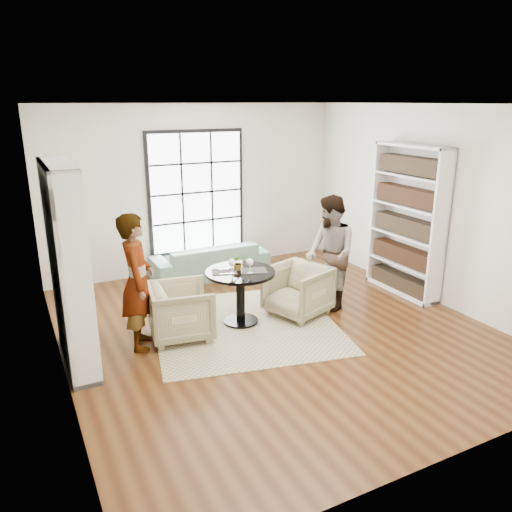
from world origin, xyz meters
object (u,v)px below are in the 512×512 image
wine_glass_right (250,263)px  armchair_right (298,290)px  flower_centerpiece (238,263)px  person_right (330,253)px  wine_glass_left (232,263)px  armchair_left (181,311)px  sofa (210,260)px  person_left (137,282)px  pedestal_table (240,286)px

wine_glass_right → armchair_right: bearing=2.4°
wine_glass_right → flower_centerpiece: bearing=113.7°
person_right → wine_glass_left: size_ratio=8.12×
armchair_left → person_right: size_ratio=0.47×
person_right → flower_centerpiece: 1.44m
person_right → armchair_right: bearing=-79.1°
sofa → person_left: bearing=49.5°
pedestal_table → flower_centerpiece: (-0.00, 0.06, 0.32)m
armchair_left → sofa: bearing=-21.4°
sofa → armchair_right: size_ratio=2.53×
person_left → person_right: size_ratio=1.01×
armchair_right → person_right: person_right is taller
wine_glass_left → pedestal_table: bearing=19.7°
sofa → person_left: 2.81m
pedestal_table → person_right: 1.46m
person_left → armchair_left: bearing=-74.0°
sofa → flower_centerpiece: (-0.35, -1.99, 0.58)m
person_right → flower_centerpiece: (-1.43, 0.16, 0.02)m
flower_centerpiece → wine_glass_left: bearing=-141.9°
armchair_right → wine_glass_left: (-1.02, 0.05, 0.56)m
person_right → wine_glass_right: person_right is taller
person_left → flower_centerpiece: bearing=-69.8°
sofa → armchair_right: (0.53, -2.15, 0.07)m
armchair_right → person_right: 0.74m
armchair_left → wine_glass_right: (0.98, -0.09, 0.56)m
wine_glass_left → flower_centerpiece: bearing=38.1°
pedestal_table → armchair_right: pedestal_table is taller
pedestal_table → person_left: bearing=-178.1°
armchair_right → wine_glass_left: bearing=-112.1°
armchair_left → flower_centerpiece: flower_centerpiece is taller
person_left → person_right: 2.87m
wine_glass_right → flower_centerpiece: 0.22m
sofa → armchair_left: 2.43m
pedestal_table → armchair_right: bearing=-6.8°
sofa → pedestal_table: bearing=80.5°
pedestal_table → flower_centerpiece: bearing=94.6°
pedestal_table → person_right: bearing=-4.2°
sofa → flower_centerpiece: 2.10m
person_left → wine_glass_left: size_ratio=8.23×
pedestal_table → wine_glass_left: (-0.15, -0.05, 0.37)m
pedestal_table → sofa: size_ratio=0.47×
wine_glass_left → person_left: bearing=179.9°
armchair_left → armchair_right: 1.77m
pedestal_table → armchair_left: bearing=-176.9°
sofa → armchair_left: armchair_left is taller
armchair_left → wine_glass_left: wine_glass_left is taller
wine_glass_left → flower_centerpiece: flower_centerpiece is taller
pedestal_table → wine_glass_right: 0.40m
sofa → wine_glass_left: (-0.49, -2.10, 0.63)m
pedestal_table → sofa: bearing=80.4°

